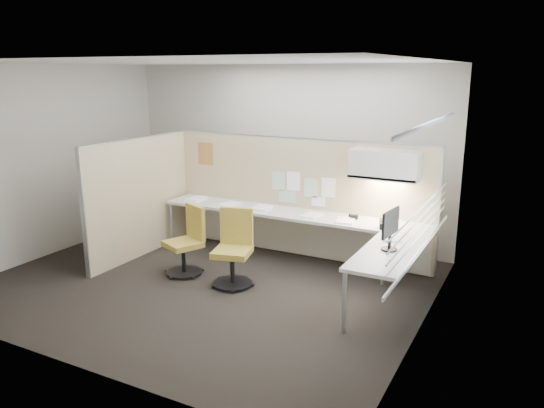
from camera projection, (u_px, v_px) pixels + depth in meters
The scene contains 27 objects.
floor at pixel (207, 283), 6.94m from camera, with size 5.50×4.50×0.01m, color black.
ceiling at pixel (200, 61), 6.25m from camera, with size 5.50×4.50×0.01m, color white.
wall_back at pixel (284, 154), 8.53m from camera, with size 5.50×0.02×2.80m, color beige.
wall_front at pixel (57, 223), 4.66m from camera, with size 5.50×0.02×2.80m, color beige.
wall_left at pixel (50, 161), 7.83m from camera, with size 0.02×4.50×2.80m, color beige.
wall_right at pixel (428, 203), 5.36m from camera, with size 0.02×4.50×2.80m, color beige.
window_pane at pixel (427, 188), 5.33m from camera, with size 0.01×2.80×1.30m, color #ADBCC8.
partition_back at pixel (297, 197), 7.85m from camera, with size 4.10×0.06×1.75m, color tan.
partition_left at pixel (140, 198), 7.83m from camera, with size 0.06×2.20×1.75m, color tan.
desk at pixel (308, 226), 7.34m from camera, with size 4.00×2.07×0.73m.
overhead_bin at pixel (385, 164), 6.91m from camera, with size 0.90×0.36×0.38m, color beige.
task_light_strip at pixel (384, 180), 6.96m from camera, with size 0.60×0.06×0.02m, color #FFEABF.
pinned_papers at pixel (301, 188), 7.75m from camera, with size 1.01×0.00×0.47m.
poster at pixel (206, 154), 8.41m from camera, with size 0.28×0.00×0.35m, color orange.
chair_left at pixel (187, 243), 7.17m from camera, with size 0.57×0.58×0.92m.
chair_right at pixel (234, 250), 6.81m from camera, with size 0.55×0.57×0.97m.
monitor at pixel (390, 227), 5.92m from camera, with size 0.18×0.44×0.47m.
phone at pixel (387, 224), 6.80m from camera, with size 0.26×0.25×0.12m.
stapler at pixel (353, 217), 7.26m from camera, with size 0.14×0.04×0.05m, color black.
tape_dispenser at pixel (354, 217), 7.22m from camera, with size 0.10×0.06×0.06m, color black.
coat_hook at pixel (103, 167), 7.20m from camera, with size 0.18×0.43×1.31m.
paper_stack_0 at pixel (196, 199), 8.31m from camera, with size 0.23×0.30×0.03m, color white.
paper_stack_1 at pixel (230, 204), 8.02m from camera, with size 0.23×0.30×0.02m, color white.
paper_stack_2 at pixel (262, 208), 7.73m from camera, with size 0.23×0.30×0.04m, color white.
paper_stack_3 at pixel (312, 215), 7.41m from camera, with size 0.23×0.30×0.01m, color white.
paper_stack_4 at pixel (345, 221), 7.12m from camera, with size 0.23×0.30×0.02m, color white.
paper_stack_5 at pixel (393, 238), 6.39m from camera, with size 0.23×0.30×0.02m, color white.
Camera 1 is at (3.76, -5.34, 2.70)m, focal length 35.00 mm.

